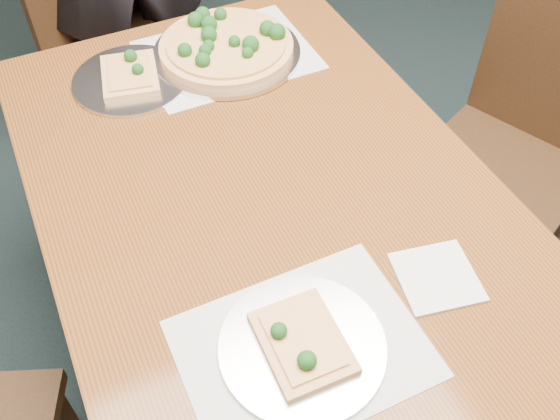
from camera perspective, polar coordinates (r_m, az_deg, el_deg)
name	(u,v)px	position (r m, az deg, el deg)	size (l,w,h in m)	color
dining_table	(280,239)	(1.31, 0.00, -2.64)	(0.90, 1.50, 0.75)	#582D11
chair_far	(110,29)	(2.23, -15.28, 15.65)	(0.54, 0.54, 0.91)	black
chair_right	(520,140)	(1.85, 21.08, 6.00)	(0.55, 0.55, 0.91)	black
placemat_main	(227,55)	(1.64, -4.87, 13.96)	(0.42, 0.32, 0.00)	white
placemat_near	(302,348)	(1.06, 2.04, -12.53)	(0.40, 0.30, 0.00)	white
pizza_pan	(226,46)	(1.62, -4.96, 14.70)	(0.37, 0.37, 0.07)	silver
slice_plate_near	(302,345)	(1.05, 2.03, -12.25)	(0.28, 0.28, 0.06)	silver
slice_plate_far	(130,77)	(1.58, -13.51, 11.74)	(0.28, 0.28, 0.06)	silver
napkin	(437,277)	(1.17, 14.14, -5.96)	(0.14, 0.14, 0.01)	white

